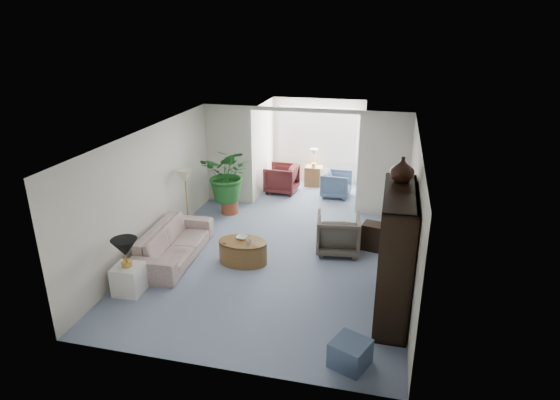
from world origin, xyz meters
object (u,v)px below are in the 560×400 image
(coffee_bowl, at_px, (242,238))
(wingback_chair, at_px, (338,234))
(coffee_cup, at_px, (249,242))
(coffee_table, at_px, (243,252))
(sunroom_table, at_px, (313,176))
(table_lamp, at_px, (125,248))
(floor_lamp, at_px, (185,176))
(sunroom_chair_maroon, at_px, (282,179))
(framed_picture, at_px, (413,193))
(entertainment_cabinet, at_px, (395,254))
(side_table_dark, at_px, (374,236))
(ottoman, at_px, (350,353))
(end_table, at_px, (129,279))
(plant_pot, at_px, (230,207))
(sofa, at_px, (174,243))
(cabinet_urn, at_px, (402,169))
(sunroom_chair_blue, at_px, (337,184))

(coffee_bowl, xyz_separation_m, wingback_chair, (1.77, 0.79, -0.08))
(coffee_cup, bearing_deg, wingback_chair, 32.18)
(coffee_table, height_order, sunroom_table, sunroom_table)
(table_lamp, distance_m, floor_lamp, 2.75)
(wingback_chair, bearing_deg, sunroom_chair_maroon, -66.19)
(framed_picture, height_order, table_lamp, framed_picture)
(framed_picture, bearing_deg, entertainment_cabinet, -103.56)
(side_table_dark, distance_m, ottoman, 3.64)
(wingback_chair, bearing_deg, coffee_cup, 24.95)
(end_table, bearing_deg, ottoman, -13.78)
(plant_pot, bearing_deg, wingback_chair, -27.14)
(sofa, distance_m, coffee_cup, 1.52)
(ottoman, distance_m, sunroom_table, 7.51)
(sofa, xyz_separation_m, sunroom_table, (1.90, 5.00, -0.05))
(framed_picture, height_order, coffee_bowl, framed_picture)
(sofa, xyz_separation_m, end_table, (-0.20, -1.35, -0.07))
(framed_picture, xyz_separation_m, table_lamp, (-4.60, -1.46, -0.84))
(cabinet_urn, bearing_deg, sunroom_chair_blue, 108.30)
(table_lamp, bearing_deg, cabinet_urn, 12.96)
(coffee_bowl, distance_m, wingback_chair, 1.94)
(end_table, xyz_separation_m, coffee_table, (1.56, 1.50, -0.03))
(floor_lamp, relative_size, entertainment_cabinet, 0.18)
(sunroom_chair_blue, distance_m, sunroom_table, 1.06)
(coffee_table, height_order, entertainment_cabinet, entertainment_cabinet)
(framed_picture, relative_size, sunroom_chair_blue, 0.67)
(coffee_cup, xyz_separation_m, ottoman, (2.15, -2.35, -0.31))
(plant_pot, distance_m, sunroom_chair_blue, 2.97)
(cabinet_urn, height_order, ottoman, cabinet_urn)
(floor_lamp, bearing_deg, coffee_bowl, -34.58)
(coffee_table, height_order, sunroom_chair_blue, sunroom_chair_blue)
(floor_lamp, relative_size, coffee_cup, 3.38)
(framed_picture, distance_m, entertainment_cabinet, 1.19)
(floor_lamp, distance_m, ottoman, 5.52)
(sofa, xyz_separation_m, sunroom_chair_blue, (2.65, 4.25, 0.01))
(cabinet_urn, distance_m, sunroom_chair_blue, 5.20)
(table_lamp, relative_size, cabinet_urn, 1.11)
(sofa, distance_m, cabinet_urn, 4.60)
(wingback_chair, bearing_deg, sunroom_table, -80.60)
(end_table, relative_size, coffee_cup, 4.78)
(coffee_cup, height_order, entertainment_cabinet, entertainment_cabinet)
(table_lamp, xyz_separation_m, sunroom_table, (2.10, 6.35, -0.58))
(wingback_chair, bearing_deg, sofa, 11.34)
(ottoman, bearing_deg, cabinet_urn, 75.57)
(coffee_table, distance_m, coffee_cup, 0.33)
(wingback_chair, relative_size, cabinet_urn, 2.19)
(table_lamp, height_order, sunroom_table, table_lamp)
(coffee_cup, relative_size, sunroom_table, 0.19)
(end_table, relative_size, ottoman, 1.09)
(sofa, distance_m, coffee_bowl, 1.34)
(sofa, relative_size, sunroom_chair_blue, 2.99)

